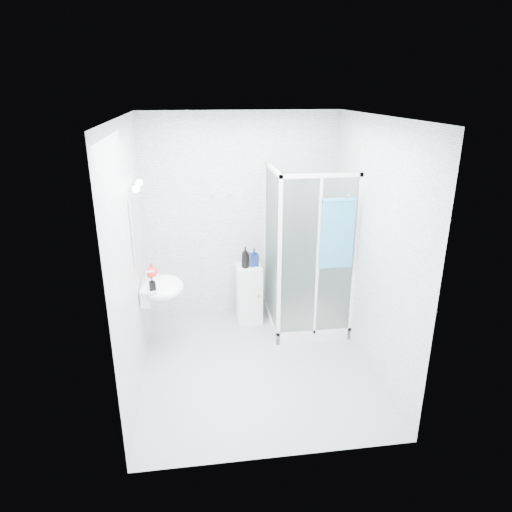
{
  "coord_description": "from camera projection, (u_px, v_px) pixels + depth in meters",
  "views": [
    {
      "loc": [
        -0.59,
        -4.17,
        2.84
      ],
      "look_at": [
        0.05,
        0.35,
        1.15
      ],
      "focal_mm": 32.0,
      "sensor_mm": 36.0,
      "label": 1
    }
  ],
  "objects": [
    {
      "name": "hand_towel",
      "position": [
        337.0,
        232.0,
        4.92
      ],
      "size": [
        0.37,
        0.05,
        0.78
      ],
      "color": "teal",
      "rests_on": "shower_enclosure"
    },
    {
      "name": "soap_dispenser_black",
      "position": [
        152.0,
        284.0,
        4.72
      ],
      "size": [
        0.08,
        0.08,
        0.14
      ],
      "primitive_type": "imported",
      "rotation": [
        0.0,
        0.0,
        0.29
      ],
      "color": "black",
      "rests_on": "wall_basin"
    },
    {
      "name": "wall_hooks",
      "position": [
        221.0,
        195.0,
        5.51
      ],
      "size": [
        0.23,
        0.06,
        0.03
      ],
      "color": "silver",
      "rests_on": "room"
    },
    {
      "name": "soap_dispenser_orange",
      "position": [
        152.0,
        270.0,
        5.05
      ],
      "size": [
        0.16,
        0.16,
        0.16
      ],
      "primitive_type": "imported",
      "rotation": [
        0.0,
        0.0,
        0.41
      ],
      "color": "red",
      "rests_on": "wall_basin"
    },
    {
      "name": "vanity_lights",
      "position": [
        137.0,
        186.0,
        4.54
      ],
      "size": [
        0.1,
        0.4,
        0.08
      ],
      "color": "silver",
      "rests_on": "room"
    },
    {
      "name": "shampoo_bottle_b",
      "position": [
        254.0,
        257.0,
        5.64
      ],
      "size": [
        0.11,
        0.12,
        0.23
      ],
      "primitive_type": "imported",
      "rotation": [
        0.0,
        0.0,
        0.1
      ],
      "color": "navy",
      "rests_on": "storage_cabinet"
    },
    {
      "name": "shower_enclosure",
      "position": [
        301.0,
        296.0,
        5.58
      ],
      "size": [
        0.9,
        0.95,
        2.0
      ],
      "color": "white",
      "rests_on": "ground"
    },
    {
      "name": "shampoo_bottle_a",
      "position": [
        245.0,
        257.0,
        5.58
      ],
      "size": [
        0.13,
        0.13,
        0.27
      ],
      "primitive_type": "imported",
      "rotation": [
        0.0,
        0.0,
        -0.25
      ],
      "color": "black",
      "rests_on": "storage_cabinet"
    },
    {
      "name": "storage_cabinet",
      "position": [
        249.0,
        294.0,
        5.8
      ],
      "size": [
        0.31,
        0.34,
        0.76
      ],
      "rotation": [
        0.0,
        0.0,
        0.0
      ],
      "color": "white",
      "rests_on": "ground"
    },
    {
      "name": "wall_basin",
      "position": [
        160.0,
        288.0,
        4.95
      ],
      "size": [
        0.46,
        0.56,
        0.35
      ],
      "color": "white",
      "rests_on": "ground"
    },
    {
      "name": "room",
      "position": [
        256.0,
        254.0,
        4.49
      ],
      "size": [
        2.4,
        2.6,
        2.6
      ],
      "color": "silver",
      "rests_on": "ground"
    },
    {
      "name": "mirror",
      "position": [
        136.0,
        227.0,
        4.68
      ],
      "size": [
        0.02,
        0.6,
        0.7
      ],
      "primitive_type": "cube",
      "color": "white",
      "rests_on": "room"
    }
  ]
}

